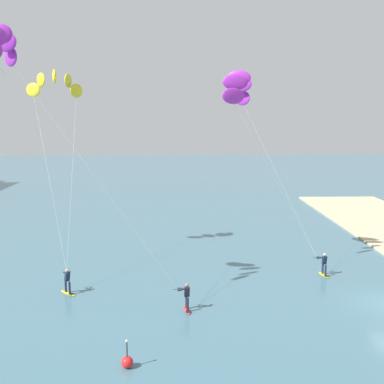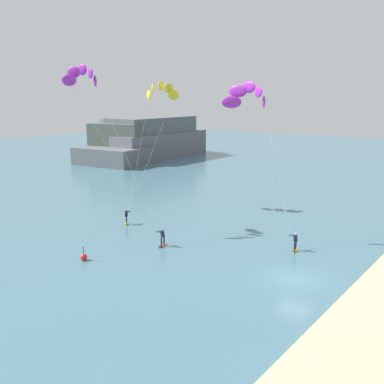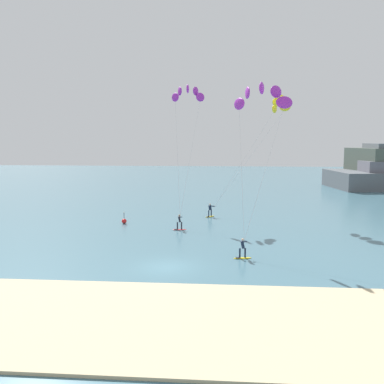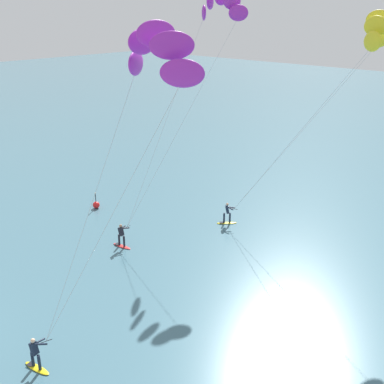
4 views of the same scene
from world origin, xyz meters
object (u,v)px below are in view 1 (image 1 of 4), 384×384
kitesurfer_mid_water (11,58)px  marker_buoy (127,362)px  kitesurfer_nearshore (242,95)px  kitesurfer_far_out (55,92)px

kitesurfer_mid_water → marker_buoy: (-6.71, -6.77, -14.35)m
kitesurfer_nearshore → kitesurfer_far_out: size_ratio=0.98×
kitesurfer_mid_water → marker_buoy: size_ratio=11.95×
kitesurfer_nearshore → marker_buoy: (-14.64, 6.99, -12.72)m
kitesurfer_far_out → marker_buoy: (-17.81, -7.14, -13.07)m
kitesurfer_nearshore → kitesurfer_mid_water: kitesurfer_mid_water is taller
kitesurfer_nearshore → kitesurfer_far_out: (3.17, 14.14, 0.35)m
kitesurfer_nearshore → kitesurfer_mid_water: bearing=120.0°
kitesurfer_nearshore → marker_buoy: size_ratio=10.71×
kitesurfer_mid_water → kitesurfer_far_out: bearing=1.9°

